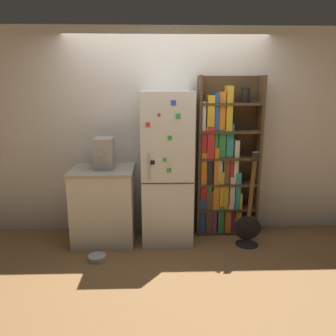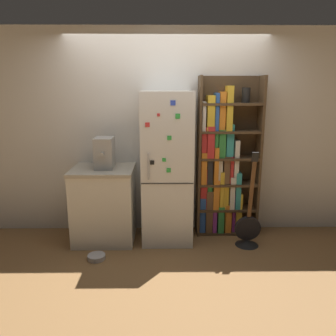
# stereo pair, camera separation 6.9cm
# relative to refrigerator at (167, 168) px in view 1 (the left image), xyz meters

# --- Properties ---
(ground_plane) EXTENTS (16.00, 16.00, 0.00)m
(ground_plane) POSITION_rel_refrigerator_xyz_m (0.00, -0.14, -0.92)
(ground_plane) COLOR olive
(wall_back) EXTENTS (8.00, 0.05, 2.60)m
(wall_back) POSITION_rel_refrigerator_xyz_m (0.00, 0.33, 0.38)
(wall_back) COLOR silver
(wall_back) RESTS_ON ground_plane
(refrigerator) EXTENTS (0.61, 0.64, 1.83)m
(refrigerator) POSITION_rel_refrigerator_xyz_m (0.00, 0.00, 0.00)
(refrigerator) COLOR white
(refrigerator) RESTS_ON ground_plane
(bookshelf) EXTENTS (0.78, 0.29, 2.01)m
(bookshelf) POSITION_rel_refrigerator_xyz_m (0.71, 0.18, -0.03)
(bookshelf) COLOR #4C3823
(bookshelf) RESTS_ON ground_plane
(kitchen_counter) EXTENTS (0.75, 0.66, 0.92)m
(kitchen_counter) POSITION_rel_refrigerator_xyz_m (-0.78, -0.01, -0.45)
(kitchen_counter) COLOR silver
(kitchen_counter) RESTS_ON ground_plane
(espresso_machine) EXTENTS (0.22, 0.34, 0.37)m
(espresso_machine) POSITION_rel_refrigerator_xyz_m (-0.75, -0.01, 0.19)
(espresso_machine) COLOR #A5A39E
(espresso_machine) RESTS_ON kitchen_counter
(guitar) EXTENTS (0.31, 0.28, 1.18)m
(guitar) POSITION_rel_refrigerator_xyz_m (0.97, -0.22, -0.75)
(guitar) COLOR black
(guitar) RESTS_ON ground_plane
(pet_bowl) EXTENTS (0.20, 0.20, 0.05)m
(pet_bowl) POSITION_rel_refrigerator_xyz_m (-0.80, -0.54, -0.89)
(pet_bowl) COLOR #B7B7BC
(pet_bowl) RESTS_ON ground_plane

